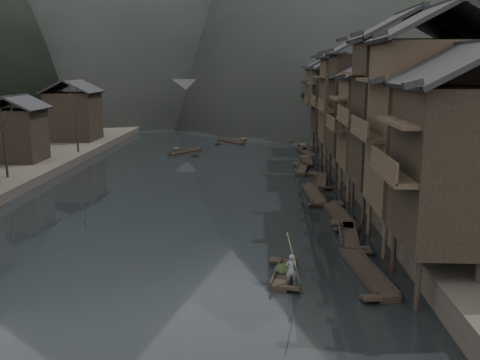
{
  "coord_description": "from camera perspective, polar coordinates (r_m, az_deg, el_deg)",
  "views": [
    {
      "loc": [
        6.75,
        -34.42,
        11.4
      ],
      "look_at": [
        5.02,
        7.4,
        2.5
      ],
      "focal_mm": 40.0,
      "sensor_mm": 36.0,
      "label": 1
    }
  ],
  "objects": [
    {
      "name": "water",
      "position": [
        36.88,
        -8.35,
        -6.13
      ],
      "size": [
        300.0,
        300.0,
        0.0
      ],
      "primitive_type": "plane",
      "color": "black",
      "rests_on": "ground"
    },
    {
      "name": "right_bank",
      "position": [
        80.29,
        22.99,
        3.53
      ],
      "size": [
        40.0,
        200.0,
        1.8
      ],
      "primitive_type": "cube",
      "color": "#2D2823",
      "rests_on": "ground"
    },
    {
      "name": "stilt_houses",
      "position": [
        54.38,
        13.71,
        9.01
      ],
      "size": [
        9.0,
        67.6,
        15.67
      ],
      "color": "black",
      "rests_on": "ground"
    },
    {
      "name": "left_houses",
      "position": [
        61.24,
        -24.19,
        5.58
      ],
      "size": [
        8.1,
        53.2,
        8.73
      ],
      "color": "black",
      "rests_on": "left_bank"
    },
    {
      "name": "moored_sampans",
      "position": [
        59.86,
        7.52,
        1.12
      ],
      "size": [
        3.43,
        67.32,
        0.47
      ],
      "color": "black",
      "rests_on": "water"
    },
    {
      "name": "midriver_boats",
      "position": [
        89.0,
        -2.16,
        4.77
      ],
      "size": [
        10.12,
        38.41,
        0.45
      ],
      "color": "black",
      "rests_on": "water"
    },
    {
      "name": "stone_bridge",
      "position": [
        106.82,
        -1.27,
        8.62
      ],
      "size": [
        40.0,
        6.0,
        9.0
      ],
      "color": "#4C4C4F",
      "rests_on": "ground"
    },
    {
      "name": "hero_sampan",
      "position": [
        30.02,
        4.73,
        -9.94
      ],
      "size": [
        1.71,
        4.6,
        0.43
      ],
      "color": "black",
      "rests_on": "water"
    },
    {
      "name": "cargo_heap",
      "position": [
        30.01,
        4.66,
        -8.86
      ],
      "size": [
        1.0,
        1.31,
        0.6
      ],
      "primitive_type": "ellipsoid",
      "color": "black",
      "rests_on": "hero_sampan"
    },
    {
      "name": "boatman",
      "position": [
        28.19,
        5.51,
        -9.08
      ],
      "size": [
        0.63,
        0.42,
        1.71
      ],
      "primitive_type": "imported",
      "rotation": [
        0.0,
        0.0,
        3.16
      ],
      "color": "#58585B",
      "rests_on": "hero_sampan"
    },
    {
      "name": "bamboo_pole",
      "position": [
        27.29,
        6.06,
        -3.35
      ],
      "size": [
        1.07,
        2.05,
        4.14
      ],
      "primitive_type": "cylinder",
      "rotation": [
        0.49,
        0.0,
        -0.47
      ],
      "color": "#8C7A51",
      "rests_on": "boatman"
    }
  ]
}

